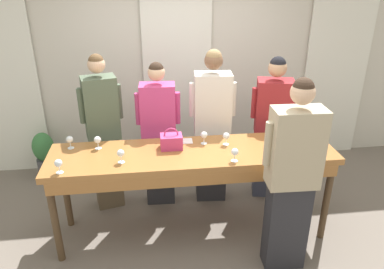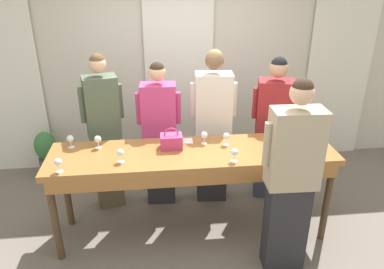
# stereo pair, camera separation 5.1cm
# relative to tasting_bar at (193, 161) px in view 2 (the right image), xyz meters

# --- Properties ---
(ground_plane) EXTENTS (18.00, 18.00, 0.00)m
(ground_plane) POSITION_rel_tasting_bar_xyz_m (0.00, 0.02, -0.88)
(ground_plane) COLOR #70665B
(wall_back) EXTENTS (12.00, 0.06, 2.80)m
(wall_back) POSITION_rel_tasting_bar_xyz_m (0.00, 1.73, 0.52)
(wall_back) COLOR beige
(wall_back) RESTS_ON ground_plane
(curtain_panel_left) EXTENTS (0.91, 0.03, 2.69)m
(curtain_panel_left) POSITION_rel_tasting_bar_xyz_m (-2.26, 1.67, 0.47)
(curtain_panel_left) COLOR white
(curtain_panel_left) RESTS_ON ground_plane
(curtain_panel_center) EXTENTS (0.91, 0.03, 2.69)m
(curtain_panel_center) POSITION_rel_tasting_bar_xyz_m (0.00, 1.67, 0.47)
(curtain_panel_center) COLOR white
(curtain_panel_center) RESTS_ON ground_plane
(curtain_panel_right) EXTENTS (0.91, 0.03, 2.69)m
(curtain_panel_right) POSITION_rel_tasting_bar_xyz_m (2.26, 1.67, 0.47)
(curtain_panel_right) COLOR white
(curtain_panel_right) RESTS_ON ground_plane
(tasting_bar) EXTENTS (2.83, 0.70, 0.97)m
(tasting_bar) POSITION_rel_tasting_bar_xyz_m (0.00, 0.00, 0.00)
(tasting_bar) COLOR #9E6633
(tasting_bar) RESTS_ON ground_plane
(wine_bottle) EXTENTS (0.08, 0.08, 0.32)m
(wine_bottle) POSITION_rel_tasting_bar_xyz_m (1.13, -0.00, 0.21)
(wine_bottle) COLOR black
(wine_bottle) RESTS_ON tasting_bar
(handbag) EXTENTS (0.22, 0.16, 0.22)m
(handbag) POSITION_rel_tasting_bar_xyz_m (-0.20, 0.12, 0.17)
(handbag) COLOR #C63870
(handbag) RESTS_ON tasting_bar
(wine_glass_front_left) EXTENTS (0.07, 0.07, 0.13)m
(wine_glass_front_left) POSITION_rel_tasting_bar_xyz_m (-0.69, -0.12, 0.18)
(wine_glass_front_left) COLOR white
(wine_glass_front_left) RESTS_ON tasting_bar
(wine_glass_front_mid) EXTENTS (0.07, 0.07, 0.13)m
(wine_glass_front_mid) POSITION_rel_tasting_bar_xyz_m (-0.93, 0.20, 0.18)
(wine_glass_front_mid) COLOR white
(wine_glass_front_mid) RESTS_ON tasting_bar
(wine_glass_front_right) EXTENTS (0.07, 0.07, 0.13)m
(wine_glass_front_right) POSITION_rel_tasting_bar_xyz_m (0.36, -0.23, 0.18)
(wine_glass_front_right) COLOR white
(wine_glass_front_right) RESTS_ON tasting_bar
(wine_glass_center_left) EXTENTS (0.07, 0.07, 0.13)m
(wine_glass_center_left) POSITION_rel_tasting_bar_xyz_m (-1.22, -0.25, 0.19)
(wine_glass_center_left) COLOR white
(wine_glass_center_left) RESTS_ON tasting_bar
(wine_glass_center_mid) EXTENTS (0.07, 0.07, 0.13)m
(wine_glass_center_mid) POSITION_rel_tasting_bar_xyz_m (0.14, 0.18, 0.18)
(wine_glass_center_mid) COLOR white
(wine_glass_center_mid) RESTS_ON tasting_bar
(wine_glass_center_right) EXTENTS (0.07, 0.07, 0.13)m
(wine_glass_center_right) POSITION_rel_tasting_bar_xyz_m (-1.21, 0.24, 0.19)
(wine_glass_center_right) COLOR white
(wine_glass_center_right) RESTS_ON tasting_bar
(wine_glass_back_left) EXTENTS (0.07, 0.07, 0.13)m
(wine_glass_back_left) POSITION_rel_tasting_bar_xyz_m (0.90, 0.25, 0.18)
(wine_glass_back_left) COLOR white
(wine_glass_back_left) RESTS_ON tasting_bar
(wine_glass_back_mid) EXTENTS (0.07, 0.07, 0.13)m
(wine_glass_back_mid) POSITION_rel_tasting_bar_xyz_m (0.35, 0.13, 0.18)
(wine_glass_back_mid) COLOR white
(wine_glass_back_mid) RESTS_ON tasting_bar
(wine_glass_back_right) EXTENTS (0.07, 0.07, 0.13)m
(wine_glass_back_right) POSITION_rel_tasting_bar_xyz_m (1.21, 0.07, 0.19)
(wine_glass_back_right) COLOR white
(wine_glass_back_right) RESTS_ON tasting_bar
(napkin) EXTENTS (0.14, 0.14, 0.00)m
(napkin) POSITION_rel_tasting_bar_xyz_m (-0.04, 0.26, 0.10)
(napkin) COLOR white
(napkin) RESTS_ON tasting_bar
(guest_olive_jacket) EXTENTS (0.47, 0.32, 1.83)m
(guest_olive_jacket) POSITION_rel_tasting_bar_xyz_m (-0.92, 0.65, 0.06)
(guest_olive_jacket) COLOR brown
(guest_olive_jacket) RESTS_ON ground_plane
(guest_pink_top) EXTENTS (0.50, 0.25, 1.72)m
(guest_pink_top) POSITION_rel_tasting_bar_xyz_m (-0.31, 0.65, 0.00)
(guest_pink_top) COLOR #28282D
(guest_pink_top) RESTS_ON ground_plane
(guest_cream_sweater) EXTENTS (0.52, 0.28, 1.84)m
(guest_cream_sweater) POSITION_rel_tasting_bar_xyz_m (0.30, 0.65, 0.07)
(guest_cream_sweater) COLOR #28282D
(guest_cream_sweater) RESTS_ON ground_plane
(guest_striped_shirt) EXTENTS (0.52, 0.36, 1.74)m
(guest_striped_shirt) POSITION_rel_tasting_bar_xyz_m (1.02, 0.65, 0.01)
(guest_striped_shirt) COLOR #383D51
(guest_striped_shirt) RESTS_ON ground_plane
(host_pouring) EXTENTS (0.55, 0.26, 1.86)m
(host_pouring) POSITION_rel_tasting_bar_xyz_m (0.80, -0.57, 0.07)
(host_pouring) COLOR #28282D
(host_pouring) RESTS_ON ground_plane
(potted_plant) EXTENTS (0.28, 0.28, 0.65)m
(potted_plant) POSITION_rel_tasting_bar_xyz_m (-1.82, 1.40, -0.52)
(potted_plant) COLOR #4C4C51
(potted_plant) RESTS_ON ground_plane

